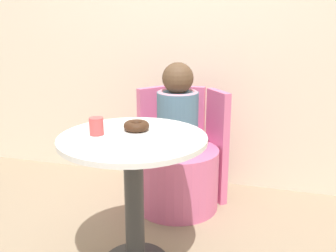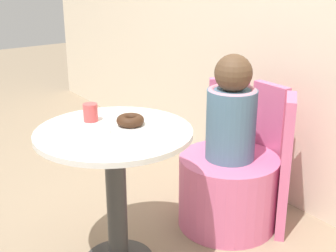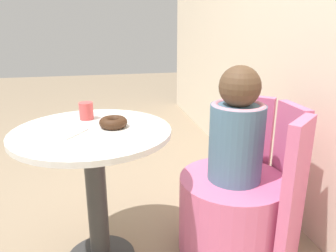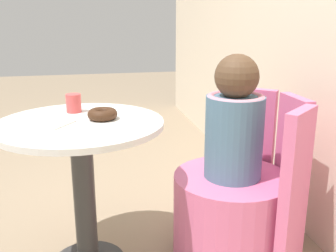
{
  "view_description": "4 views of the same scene",
  "coord_description": "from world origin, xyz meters",
  "px_view_note": "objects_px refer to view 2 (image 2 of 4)",
  "views": [
    {
      "loc": [
        0.75,
        -1.67,
        1.24
      ],
      "look_at": [
        0.16,
        0.34,
        0.64
      ],
      "focal_mm": 42.0,
      "sensor_mm": 36.0,
      "label": 1
    },
    {
      "loc": [
        1.82,
        -0.97,
        1.41
      ],
      "look_at": [
        0.09,
        0.26,
        0.65
      ],
      "focal_mm": 50.0,
      "sensor_mm": 36.0,
      "label": 2
    },
    {
      "loc": [
        1.51,
        0.01,
        1.15
      ],
      "look_at": [
        0.11,
        0.31,
        0.69
      ],
      "focal_mm": 35.0,
      "sensor_mm": 36.0,
      "label": 3
    },
    {
      "loc": [
        1.72,
        0.0,
        1.12
      ],
      "look_at": [
        0.19,
        0.33,
        0.68
      ],
      "focal_mm": 42.0,
      "sensor_mm": 36.0,
      "label": 4
    }
  ],
  "objects_px": {
    "tub_chair": "(228,191)",
    "donut": "(130,120)",
    "round_table": "(115,167)",
    "child_figure": "(232,112)",
    "cup": "(90,112)"
  },
  "relations": [
    {
      "from": "tub_chair",
      "to": "donut",
      "type": "relative_size",
      "value": 4.25
    },
    {
      "from": "round_table",
      "to": "tub_chair",
      "type": "xyz_separation_m",
      "value": [
        0.04,
        0.67,
        -0.31
      ]
    },
    {
      "from": "round_table",
      "to": "child_figure",
      "type": "relative_size",
      "value": 1.26
    },
    {
      "from": "tub_chair",
      "to": "cup",
      "type": "distance_m",
      "value": 0.9
    },
    {
      "from": "tub_chair",
      "to": "donut",
      "type": "bearing_deg",
      "value": -95.57
    },
    {
      "from": "donut",
      "to": "child_figure",
      "type": "bearing_deg",
      "value": 84.43
    },
    {
      "from": "round_table",
      "to": "donut",
      "type": "xyz_separation_m",
      "value": [
        -0.02,
        0.1,
        0.2
      ]
    },
    {
      "from": "donut",
      "to": "cup",
      "type": "height_order",
      "value": "cup"
    },
    {
      "from": "donut",
      "to": "cup",
      "type": "distance_m",
      "value": 0.2
    },
    {
      "from": "tub_chair",
      "to": "cup",
      "type": "height_order",
      "value": "cup"
    },
    {
      "from": "child_figure",
      "to": "donut",
      "type": "relative_size",
      "value": 4.4
    },
    {
      "from": "round_table",
      "to": "tub_chair",
      "type": "height_order",
      "value": "round_table"
    },
    {
      "from": "tub_chair",
      "to": "donut",
      "type": "xyz_separation_m",
      "value": [
        -0.06,
        -0.58,
        0.51
      ]
    },
    {
      "from": "tub_chair",
      "to": "child_figure",
      "type": "xyz_separation_m",
      "value": [
        0.0,
        0.0,
        0.46
      ]
    },
    {
      "from": "round_table",
      "to": "cup",
      "type": "bearing_deg",
      "value": -171.81
    }
  ]
}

